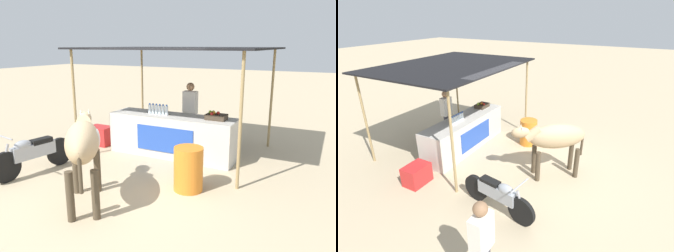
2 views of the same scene
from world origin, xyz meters
The scene contains 10 objects.
ground_plane centered at (0.00, 0.00, 0.00)m, with size 60.00×60.00×0.00m, color tan.
stall_counter centered at (0.00, 2.20, 0.48)m, with size 3.00×0.82×0.96m.
stall_awning centered at (0.00, 2.50, 2.40)m, with size 4.20×3.20×2.49m.
water_bottle_row centered at (-0.35, 2.15, 1.07)m, with size 0.52×0.07×0.25m.
fruit_crate centered at (1.04, 2.25, 1.03)m, with size 0.44×0.32×0.18m.
vendor_behind_counter centered at (0.12, 2.95, 0.85)m, with size 0.34×0.22×1.65m.
cooler_box centered at (-2.06, 2.10, 0.24)m, with size 0.60×0.44×0.48m, color red.
water_barrel centered at (1.12, 0.61, 0.40)m, with size 0.53×0.53×0.80m, color orange.
cow centered at (-0.17, -0.62, 1.03)m, with size 1.40×1.66×1.44m.
motorcycle_parked centered at (-1.99, -0.11, 0.43)m, with size 0.55×1.79×0.90m.
Camera 1 is at (3.31, -4.42, 2.55)m, focal length 35.00 mm.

